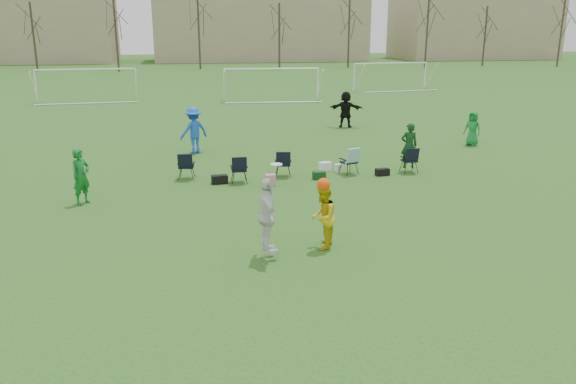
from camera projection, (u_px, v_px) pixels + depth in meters
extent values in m
plane|color=#235119|center=(322.00, 262.00, 12.94)|extent=(260.00, 260.00, 0.00)
imported|color=#136B25|center=(81.00, 176.00, 17.15)|extent=(0.73, 0.75, 1.74)
imported|color=blue|center=(194.00, 130.00, 24.41)|extent=(1.50, 1.27, 2.01)
imported|color=#167C33|center=(473.00, 128.00, 26.12)|extent=(0.87, 0.93, 1.60)
imported|color=black|center=(346.00, 109.00, 31.07)|extent=(1.94, 1.25, 2.00)
imported|color=white|center=(267.00, 216.00, 12.86)|extent=(0.54, 1.09, 1.80)
imported|color=gold|center=(323.00, 217.00, 13.61)|extent=(0.86, 0.95, 1.59)
sphere|color=#F74F0D|center=(324.00, 184.00, 13.39)|extent=(0.32, 0.32, 0.32)
cylinder|color=white|center=(276.00, 164.00, 12.60)|extent=(0.27, 0.27, 0.03)
imported|color=#0F3916|center=(409.00, 146.00, 21.13)|extent=(0.68, 0.51, 1.71)
cube|color=black|center=(220.00, 179.00, 19.66)|extent=(0.58, 0.36, 0.30)
cube|color=#CA8293|center=(271.00, 180.00, 19.36)|extent=(0.37, 0.25, 0.40)
cube|color=#0F3A13|center=(319.00, 175.00, 20.25)|extent=(0.45, 0.29, 0.28)
cube|color=white|center=(325.00, 166.00, 21.55)|extent=(0.47, 0.37, 0.32)
cylinder|color=silver|center=(338.00, 168.00, 21.29)|extent=(0.26, 0.26, 0.30)
cube|color=black|center=(382.00, 172.00, 20.78)|extent=(0.53, 0.32, 0.26)
cube|color=black|center=(186.00, 166.00, 20.21)|extent=(0.68, 0.68, 0.96)
cube|color=black|center=(239.00, 169.00, 19.73)|extent=(0.62, 0.62, 0.96)
cube|color=black|center=(283.00, 163.00, 20.57)|extent=(0.68, 0.68, 0.96)
cube|color=black|center=(349.00, 161.00, 20.94)|extent=(0.76, 0.76, 0.96)
cube|color=black|center=(409.00, 160.00, 21.18)|extent=(0.60, 0.60, 0.96)
cylinder|color=white|center=(36.00, 87.00, 41.98)|extent=(0.12, 0.12, 2.40)
cylinder|color=white|center=(136.00, 84.00, 43.89)|extent=(0.12, 0.12, 2.40)
cylinder|color=white|center=(86.00, 69.00, 42.60)|extent=(7.28, 0.76, 0.12)
cylinder|color=white|center=(225.00, 85.00, 43.15)|extent=(0.12, 0.12, 2.40)
cylinder|color=white|center=(318.00, 84.00, 43.98)|extent=(0.12, 0.12, 2.40)
cylinder|color=white|center=(272.00, 69.00, 43.23)|extent=(7.29, 0.63, 0.12)
cylinder|color=white|center=(354.00, 78.00, 50.26)|extent=(0.12, 0.12, 2.40)
cylinder|color=white|center=(425.00, 76.00, 52.52)|extent=(0.12, 0.12, 2.40)
cylinder|color=white|center=(391.00, 63.00, 51.06)|extent=(7.25, 1.13, 0.12)
cylinder|color=#382B21|center=(34.00, 37.00, 75.29)|extent=(0.28, 0.28, 9.00)
cylinder|color=#382B21|center=(116.00, 32.00, 74.27)|extent=(0.28, 0.28, 10.20)
cylinder|color=#382B21|center=(199.00, 28.00, 78.92)|extent=(0.28, 0.28, 11.40)
cylinder|color=#382B21|center=(279.00, 37.00, 78.39)|extent=(0.28, 0.28, 9.00)
cylinder|color=#382B21|center=(349.00, 32.00, 83.04)|extent=(0.28, 0.28, 10.20)
cylinder|color=#382B21|center=(427.00, 28.00, 82.02)|extent=(0.28, 0.28, 11.40)
cylinder|color=#382B21|center=(485.00, 36.00, 87.16)|extent=(0.28, 0.28, 9.00)
cylinder|color=#382B21|center=(561.00, 32.00, 86.14)|extent=(0.28, 0.28, 10.20)
cube|color=tan|center=(259.00, 30.00, 104.28)|extent=(38.00, 16.00, 11.00)
cube|color=tan|center=(473.00, 25.00, 111.73)|extent=(30.00, 16.00, 13.00)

